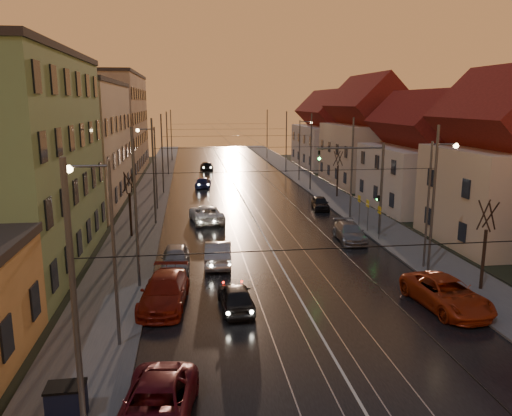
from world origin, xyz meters
name	(u,v)px	position (x,y,z in m)	size (l,w,h in m)	color
ground	(333,357)	(0.00, 0.00, 0.00)	(160.00, 160.00, 0.00)	black
road	(237,190)	(0.00, 40.00, 0.02)	(16.00, 120.00, 0.04)	black
sidewalk_left	(152,192)	(-10.00, 40.00, 0.07)	(4.00, 120.00, 0.15)	#4C4C4C
sidewalk_right	(319,188)	(10.00, 40.00, 0.07)	(4.00, 120.00, 0.15)	#4C4C4C
tram_rail_0	(219,190)	(-2.20, 40.00, 0.06)	(0.06, 120.00, 0.03)	gray
tram_rail_1	(231,190)	(-0.77, 40.00, 0.06)	(0.06, 120.00, 0.03)	gray
tram_rail_2	(244,190)	(0.77, 40.00, 0.06)	(0.06, 120.00, 0.03)	gray
tram_rail_3	(256,190)	(2.20, 40.00, 0.06)	(0.06, 120.00, 0.03)	gray
apartment_left_2	(69,146)	(-17.50, 34.00, 6.00)	(10.00, 20.00, 12.00)	beige
apartment_left_3	(106,125)	(-17.50, 58.00, 7.00)	(10.00, 24.00, 14.00)	#8C6F5A
house_right_1	(504,170)	(17.00, 15.00, 5.45)	(8.67, 10.20, 10.80)	beige
house_right_2	(421,161)	(17.00, 28.00, 4.64)	(9.18, 12.24, 9.20)	beige
house_right_3	(368,138)	(17.00, 43.00, 5.80)	(9.18, 14.28, 11.50)	beige
house_right_4	(329,135)	(17.00, 61.00, 5.05)	(9.18, 16.32, 10.00)	beige
catenary_pole_l_0	(77,334)	(-8.60, -6.00, 4.50)	(0.16, 0.16, 9.00)	#595B60
catenary_pole_l_1	(136,210)	(-8.60, 9.00, 4.50)	(0.16, 0.16, 9.00)	#595B60
catenary_pole_r_1	(433,202)	(8.60, 9.00, 4.50)	(0.16, 0.16, 9.00)	#595B60
catenary_pole_l_2	(154,173)	(-8.60, 24.00, 4.50)	(0.16, 0.16, 9.00)	#595B60
catenary_pole_r_2	(352,169)	(8.60, 24.00, 4.50)	(0.16, 0.16, 9.00)	#595B60
catenary_pole_l_3	(162,154)	(-8.60, 39.00, 4.50)	(0.16, 0.16, 9.00)	#595B60
catenary_pole_r_3	(311,152)	(8.60, 39.00, 4.50)	(0.16, 0.16, 9.00)	#595B60
catenary_pole_l_4	(167,144)	(-8.60, 54.00, 4.50)	(0.16, 0.16, 9.00)	#595B60
catenary_pole_r_4	(286,142)	(8.60, 54.00, 4.50)	(0.16, 0.16, 9.00)	#595B60
catenary_pole_l_5	(171,136)	(-8.60, 72.00, 4.50)	(0.16, 0.16, 9.00)	#595B60
catenary_pole_r_5	(267,135)	(8.60, 72.00, 4.50)	(0.16, 0.16, 9.00)	#595B60
street_lamp_0	(105,237)	(-9.10, 2.00, 4.89)	(1.75, 0.32, 8.00)	#595B60
street_lamp_1	(434,192)	(9.10, 10.00, 4.89)	(1.75, 0.32, 8.00)	#595B60
street_lamp_2	(152,160)	(-9.10, 30.00, 4.89)	(1.75, 0.32, 8.00)	#595B60
street_lamp_3	(302,144)	(9.10, 46.00, 4.89)	(1.75, 0.32, 8.00)	#595B60
traffic_light_mast	(369,178)	(7.99, 18.00, 4.60)	(5.30, 0.32, 7.20)	#595B60
bare_tree_0	(130,206)	(-10.20, 20.00, 2.49)	(1.09, 1.09, 5.11)	black
bare_tree_1	(484,248)	(10.20, 6.00, 2.49)	(1.09, 1.09, 5.11)	black
bare_tree_2	(338,175)	(10.40, 34.00, 2.49)	(1.09, 1.09, 5.11)	black
driving_car_0	(236,297)	(-3.49, 5.29, 0.68)	(1.61, 4.00, 1.36)	black
driving_car_1	(218,253)	(-3.94, 12.63, 0.77)	(1.63, 4.68, 1.54)	#ACADB2
driving_car_2	(206,214)	(-4.27, 24.34, 0.75)	(2.49, 5.41, 1.50)	white
driving_car_3	(203,182)	(-3.99, 42.69, 0.62)	(1.74, 4.27, 1.24)	#181E49
driving_car_4	(207,166)	(-2.93, 58.52, 0.69)	(1.64, 4.08, 1.39)	black
parked_left_1	(156,407)	(-6.93, -3.62, 0.69)	(2.30, 5.00, 1.39)	#5B0F1A
parked_left_2	(164,291)	(-7.08, 6.25, 0.79)	(2.21, 5.44, 1.58)	maroon
parked_left_3	(176,258)	(-6.64, 11.98, 0.73)	(1.71, 4.26, 1.45)	#9E9EA4
parked_right_0	(446,294)	(7.10, 4.05, 0.77)	(2.56, 5.55, 1.54)	#A83010
parked_right_1	(350,232)	(6.21, 16.83, 0.67)	(1.88, 4.63, 1.34)	gray
parked_right_2	(320,203)	(6.95, 28.13, 0.63)	(1.50, 3.72, 1.27)	black
dumpster	(67,403)	(-9.81, -3.01, 0.70)	(1.20, 0.80, 1.10)	black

